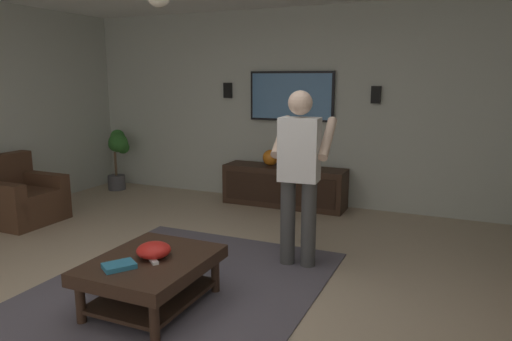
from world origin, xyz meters
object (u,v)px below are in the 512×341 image
at_px(tv, 291,96).
at_px(coffee_table, 152,271).
at_px(person_standing, 300,168).
at_px(potted_plant_tall, 118,150).
at_px(media_console, 284,186).
at_px(book, 119,266).
at_px(armchair, 19,200).
at_px(wall_speaker_left, 376,95).
at_px(bowl, 154,250).
at_px(vase_round, 270,158).
at_px(remote_white, 153,260).
at_px(wall_speaker_right, 228,90).

bearing_deg(tv, coffee_table, 1.81).
relative_size(person_standing, potted_plant_tall, 1.74).
height_order(media_console, book, media_console).
bearing_deg(coffee_table, armchair, 67.42).
distance_m(person_standing, wall_speaker_left, 2.28).
xyz_separation_m(person_standing, bowl, (-1.24, 0.74, -0.47)).
xyz_separation_m(tv, vase_round, (-0.23, 0.21, -0.84)).
xyz_separation_m(person_standing, remote_white, (-1.31, 0.70, -0.52)).
bearing_deg(media_console, armchair, -53.53).
distance_m(coffee_table, person_standing, 1.60).
bearing_deg(potted_plant_tall, tv, -82.64).
distance_m(coffee_table, bowl, 0.17).
relative_size(coffee_table, potted_plant_tall, 1.06).
bearing_deg(wall_speaker_left, remote_white, 164.30).
height_order(armchair, book, armchair).
xyz_separation_m(potted_plant_tall, bowl, (-3.05, -2.87, -0.16)).
bearing_deg(person_standing, media_console, 19.89).
relative_size(remote_white, wall_speaker_left, 0.68).
bearing_deg(potted_plant_tall, wall_speaker_left, -84.60).
relative_size(tv, potted_plant_tall, 1.28).
relative_size(person_standing, book, 7.45).
relative_size(potted_plant_tall, bowl, 3.61).
xyz_separation_m(media_console, tv, (0.24, 0.00, 1.22)).
bearing_deg(wall_speaker_left, wall_speaker_right, 90.00).
distance_m(book, vase_round, 3.47).
relative_size(vase_round, wall_speaker_left, 1.00).
bearing_deg(media_console, person_standing, 24.10).
relative_size(armchair, media_console, 0.48).
relative_size(tv, remote_white, 8.05).
height_order(coffee_table, tv, tv).
height_order(tv, book, tv).
distance_m(armchair, media_console, 3.38).
height_order(potted_plant_tall, vase_round, potted_plant_tall).
bearing_deg(remote_white, book, -88.85).
height_order(potted_plant_tall, book, potted_plant_tall).
distance_m(person_standing, wall_speaker_right, 2.93).
bearing_deg(coffee_table, media_console, 1.95).
height_order(armchair, potted_plant_tall, potted_plant_tall).
relative_size(coffee_table, vase_round, 4.55).
relative_size(armchair, bowl, 3.13).
distance_m(coffee_table, wall_speaker_right, 3.83).
distance_m(potted_plant_tall, remote_white, 4.28).
bearing_deg(book, potted_plant_tall, 73.65).
relative_size(remote_white, vase_round, 0.68).
height_order(coffee_table, book, book).
xyz_separation_m(potted_plant_tall, vase_round, (0.13, -2.54, 0.04)).
height_order(potted_plant_tall, wall_speaker_left, wall_speaker_left).
height_order(remote_white, vase_round, vase_round).
xyz_separation_m(potted_plant_tall, book, (-3.32, -2.77, -0.21)).
distance_m(tv, potted_plant_tall, 2.91).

